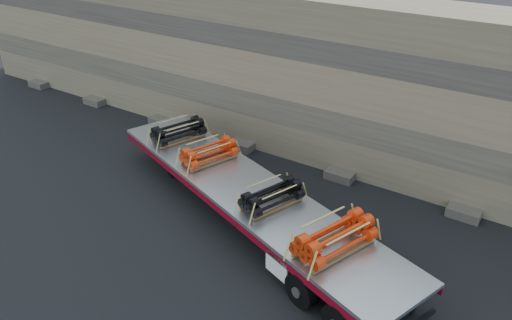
{
  "coord_description": "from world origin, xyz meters",
  "views": [
    {
      "loc": [
        8.87,
        -12.23,
        10.76
      ],
      "look_at": [
        -0.12,
        1.55,
        1.72
      ],
      "focal_mm": 35.0,
      "sensor_mm": 36.0,
      "label": 1
    }
  ],
  "objects_px": {
    "bundle_midfront": "(209,153)",
    "bundle_front": "(178,131)",
    "bundle_rear": "(335,238)",
    "bundle_midrear": "(272,196)",
    "trailer": "(248,205)"
  },
  "relations": [
    {
      "from": "trailer",
      "to": "bundle_front",
      "type": "distance_m",
      "value": 4.99
    },
    {
      "from": "bundle_rear",
      "to": "bundle_front",
      "type": "bearing_deg",
      "value": 180.0
    },
    {
      "from": "trailer",
      "to": "bundle_midrear",
      "type": "height_order",
      "value": "bundle_midrear"
    },
    {
      "from": "bundle_midfront",
      "to": "bundle_rear",
      "type": "relative_size",
      "value": 0.85
    },
    {
      "from": "bundle_midfront",
      "to": "trailer",
      "type": "bearing_deg",
      "value": 0.0
    },
    {
      "from": "trailer",
      "to": "bundle_midfront",
      "type": "bearing_deg",
      "value": 180.0
    },
    {
      "from": "bundle_front",
      "to": "bundle_rear",
      "type": "height_order",
      "value": "bundle_rear"
    },
    {
      "from": "bundle_midfront",
      "to": "bundle_front",
      "type": "bearing_deg",
      "value": 180.0
    },
    {
      "from": "bundle_rear",
      "to": "bundle_midfront",
      "type": "bearing_deg",
      "value": 180.0
    },
    {
      "from": "trailer",
      "to": "bundle_rear",
      "type": "relative_size",
      "value": 5.78
    },
    {
      "from": "bundle_front",
      "to": "bundle_rear",
      "type": "relative_size",
      "value": 0.87
    },
    {
      "from": "bundle_front",
      "to": "bundle_midrear",
      "type": "bearing_deg",
      "value": -0.0
    },
    {
      "from": "trailer",
      "to": "bundle_front",
      "type": "xyz_separation_m",
      "value": [
        -4.59,
        1.64,
        1.08
      ]
    },
    {
      "from": "bundle_front",
      "to": "bundle_midfront",
      "type": "height_order",
      "value": "bundle_front"
    },
    {
      "from": "bundle_midrear",
      "to": "bundle_rear",
      "type": "bearing_deg",
      "value": 0.0
    }
  ]
}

